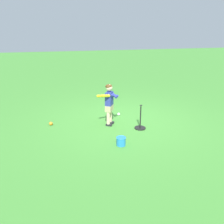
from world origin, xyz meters
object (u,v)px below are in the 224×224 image
object	(u,v)px
play_ball_by_bucket	(51,124)
batting_tee	(140,125)
play_ball_center_lawn	(119,114)
child_batter	(109,101)
toy_bucket	(121,141)

from	to	relation	value
play_ball_by_bucket	batting_tee	bearing A→B (deg)	160.95
play_ball_center_lawn	batting_tee	xyz separation A→B (m)	(-0.28, 1.04, 0.06)
child_batter	toy_bucket	distance (m)	1.33
batting_tee	play_ball_center_lawn	bearing A→B (deg)	-74.97
child_batter	batting_tee	size ratio (longest dim) A/B	1.74
play_ball_by_bucket	child_batter	bearing A→B (deg)	167.97
play_ball_by_bucket	play_ball_center_lawn	bearing A→B (deg)	-171.45
child_batter	toy_bucket	bearing A→B (deg)	89.13
play_ball_by_bucket	batting_tee	world-z (taller)	batting_tee
child_batter	batting_tee	distance (m)	0.99
child_batter	toy_bucket	size ratio (longest dim) A/B	5.00
child_batter	play_ball_center_lawn	distance (m)	0.95
child_batter	play_ball_by_bucket	xyz separation A→B (m)	(1.49, -0.32, -0.60)
batting_tee	toy_bucket	distance (m)	1.05
play_ball_by_bucket	play_ball_center_lawn	distance (m)	1.93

